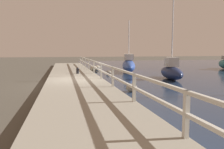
% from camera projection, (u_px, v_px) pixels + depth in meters
% --- Properties ---
extents(ground_plane, '(120.00, 120.00, 0.00)m').
position_uv_depth(ground_plane, '(76.00, 84.00, 13.51)').
color(ground_plane, '#4C473D').
extents(dock_walkway, '(3.44, 36.00, 0.32)m').
position_uv_depth(dock_walkway, '(76.00, 82.00, 13.49)').
color(dock_walkway, gray).
rests_on(dock_walkway, ground).
extents(railing, '(0.10, 32.50, 0.98)m').
position_uv_depth(railing, '(101.00, 68.00, 13.76)').
color(railing, beige).
rests_on(railing, dock_walkway).
extents(boulder_upstream, '(0.46, 0.41, 0.34)m').
position_uv_depth(boulder_upstream, '(109.00, 72.00, 19.19)').
color(boulder_upstream, slate).
rests_on(boulder_upstream, ground).
extents(boulder_downstream, '(0.73, 0.65, 0.55)m').
position_uv_depth(boulder_downstream, '(94.00, 69.00, 22.10)').
color(boulder_downstream, gray).
rests_on(boulder_downstream, ground).
extents(boulder_water_edge, '(0.56, 0.51, 0.42)m').
position_uv_depth(boulder_water_edge, '(132.00, 88.00, 11.02)').
color(boulder_water_edge, slate).
rests_on(boulder_water_edge, ground).
extents(boulder_mid_strip, '(0.60, 0.54, 0.45)m').
position_uv_depth(boulder_mid_strip, '(97.00, 67.00, 24.33)').
color(boulder_mid_strip, gray).
rests_on(boulder_mid_strip, ground).
extents(mooring_bollard, '(0.21, 0.21, 0.47)m').
position_uv_depth(mooring_bollard, '(78.00, 71.00, 16.72)').
color(mooring_bollard, black).
rests_on(mooring_bollard, dock_walkway).
extents(sailboat_navy, '(1.75, 3.84, 5.85)m').
position_uv_depth(sailboat_navy, '(171.00, 71.00, 15.84)').
color(sailboat_navy, '#192347').
rests_on(sailboat_navy, water_surface).
extents(sailboat_blue, '(2.63, 5.99, 5.04)m').
position_uv_depth(sailboat_blue, '(129.00, 65.00, 21.83)').
color(sailboat_blue, '#2D4C9E').
rests_on(sailboat_blue, water_surface).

